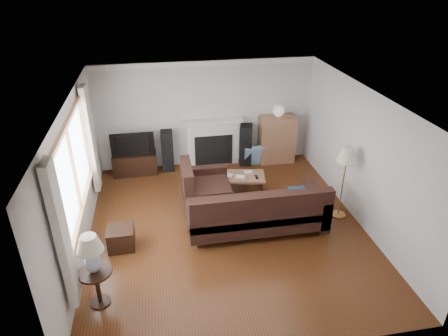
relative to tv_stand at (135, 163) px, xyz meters
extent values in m
cube|color=#4E2711|center=(1.71, -2.50, -0.25)|extent=(5.10, 5.60, 0.04)
cube|color=white|center=(1.71, -2.50, 2.25)|extent=(5.10, 5.60, 0.04)
cube|color=silver|center=(1.71, 0.25, 1.00)|extent=(5.00, 0.04, 2.50)
cube|color=silver|center=(1.71, -5.25, 1.00)|extent=(5.00, 0.04, 2.50)
cube|color=silver|center=(-0.79, -2.50, 1.00)|extent=(0.04, 5.50, 2.50)
cube|color=silver|center=(4.21, -2.50, 1.00)|extent=(0.04, 5.50, 2.50)
cube|color=brown|center=(-0.74, -2.70, 1.30)|extent=(0.12, 2.74, 1.54)
cube|color=beige|center=(-0.69, -4.22, 1.15)|extent=(0.10, 0.35, 2.10)
cube|color=beige|center=(-0.69, -1.18, 1.15)|extent=(0.10, 0.35, 2.10)
cube|color=white|center=(1.86, 0.14, 0.33)|extent=(1.40, 0.26, 1.15)
cube|color=black|center=(0.00, 0.00, 0.00)|extent=(0.99, 0.45, 0.50)
imported|color=black|center=(0.00, 0.00, 0.53)|extent=(0.97, 0.13, 0.56)
cube|color=black|center=(0.77, 0.05, 0.24)|extent=(0.28, 0.33, 0.97)
cube|color=black|center=(2.64, 0.03, 0.25)|extent=(0.35, 0.39, 1.00)
cube|color=#946244|center=(3.40, 0.02, 0.34)|extent=(0.85, 0.40, 1.17)
sphere|color=white|center=(3.40, 0.02, 1.06)|extent=(0.28, 0.28, 0.28)
cube|color=black|center=(2.23, -2.62, 0.19)|extent=(2.73, 1.99, 0.88)
cube|color=brown|center=(2.20, -1.29, -0.04)|extent=(1.14, 0.75, 0.41)
cube|color=black|center=(-0.19, -2.73, -0.06)|extent=(0.46, 0.46, 0.38)
cube|color=#B97940|center=(3.93, -2.48, 0.48)|extent=(0.41, 0.41, 1.45)
cube|color=black|center=(-0.44, -3.99, 0.05)|extent=(0.48, 0.48, 0.60)
cube|color=silver|center=(-0.44, -3.99, 0.65)|extent=(0.37, 0.37, 0.59)
camera|label=1|loc=(0.59, -8.49, 4.20)|focal=32.00mm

